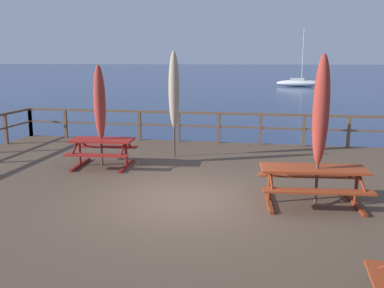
{
  "coord_description": "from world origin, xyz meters",
  "views": [
    {
      "loc": [
        1.69,
        -8.26,
        3.6
      ],
      "look_at": [
        0.0,
        0.95,
        1.7
      ],
      "focal_mm": 38.97,
      "sensor_mm": 36.0,
      "label": 1
    }
  ],
  "objects_px": {
    "picnic_table_mid_left": "(313,177)",
    "patio_umbrella_tall_back_right": "(321,111)",
    "patio_umbrella_tall_front": "(100,102)",
    "sailboat_distant": "(299,83)",
    "patio_umbrella_short_front": "(174,90)",
    "picnic_table_mid_right": "(103,147)"
  },
  "relations": [
    {
      "from": "picnic_table_mid_left",
      "to": "sailboat_distant",
      "type": "distance_m",
      "value": 49.91
    },
    {
      "from": "patio_umbrella_short_front",
      "to": "patio_umbrella_tall_front",
      "type": "bearing_deg",
      "value": -139.77
    },
    {
      "from": "picnic_table_mid_left",
      "to": "patio_umbrella_tall_front",
      "type": "xyz_separation_m",
      "value": [
        -5.43,
        2.16,
        1.2
      ]
    },
    {
      "from": "picnic_table_mid_right",
      "to": "patio_umbrella_tall_back_right",
      "type": "xyz_separation_m",
      "value": [
        5.45,
        -2.17,
        1.37
      ]
    },
    {
      "from": "sailboat_distant",
      "to": "picnic_table_mid_right",
      "type": "bearing_deg",
      "value": -99.99
    },
    {
      "from": "patio_umbrella_tall_back_right",
      "to": "patio_umbrella_short_front",
      "type": "xyz_separation_m",
      "value": [
        -3.78,
        3.68,
        0.08
      ]
    },
    {
      "from": "picnic_table_mid_right",
      "to": "patio_umbrella_tall_back_right",
      "type": "height_order",
      "value": "patio_umbrella_tall_back_right"
    },
    {
      "from": "picnic_table_mid_left",
      "to": "patio_umbrella_short_front",
      "type": "relative_size",
      "value": 0.7
    },
    {
      "from": "patio_umbrella_tall_back_right",
      "to": "patio_umbrella_short_front",
      "type": "distance_m",
      "value": 5.28
    },
    {
      "from": "patio_umbrella_tall_front",
      "to": "patio_umbrella_tall_back_right",
      "type": "height_order",
      "value": "patio_umbrella_tall_back_right"
    },
    {
      "from": "picnic_table_mid_right",
      "to": "patio_umbrella_tall_front",
      "type": "distance_m",
      "value": 1.21
    },
    {
      "from": "patio_umbrella_short_front",
      "to": "patio_umbrella_tall_back_right",
      "type": "bearing_deg",
      "value": -44.29
    },
    {
      "from": "picnic_table_mid_left",
      "to": "sailboat_distant",
      "type": "height_order",
      "value": "sailboat_distant"
    },
    {
      "from": "patio_umbrella_tall_front",
      "to": "patio_umbrella_tall_back_right",
      "type": "bearing_deg",
      "value": -21.98
    },
    {
      "from": "picnic_table_mid_right",
      "to": "sailboat_distant",
      "type": "distance_m",
      "value": 48.44
    },
    {
      "from": "patio_umbrella_tall_front",
      "to": "picnic_table_mid_right",
      "type": "bearing_deg",
      "value": -44.73
    },
    {
      "from": "patio_umbrella_tall_front",
      "to": "sailboat_distant",
      "type": "bearing_deg",
      "value": 79.95
    },
    {
      "from": "picnic_table_mid_left",
      "to": "patio_umbrella_tall_front",
      "type": "bearing_deg",
      "value": 158.29
    },
    {
      "from": "picnic_table_mid_left",
      "to": "patio_umbrella_tall_back_right",
      "type": "relative_size",
      "value": 0.73
    },
    {
      "from": "picnic_table_mid_left",
      "to": "patio_umbrella_tall_front",
      "type": "height_order",
      "value": "patio_umbrella_tall_front"
    },
    {
      "from": "picnic_table_mid_right",
      "to": "patio_umbrella_tall_front",
      "type": "bearing_deg",
      "value": 135.27
    },
    {
      "from": "picnic_table_mid_right",
      "to": "picnic_table_mid_left",
      "type": "xyz_separation_m",
      "value": [
        5.38,
        -2.11,
        0.01
      ]
    }
  ]
}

